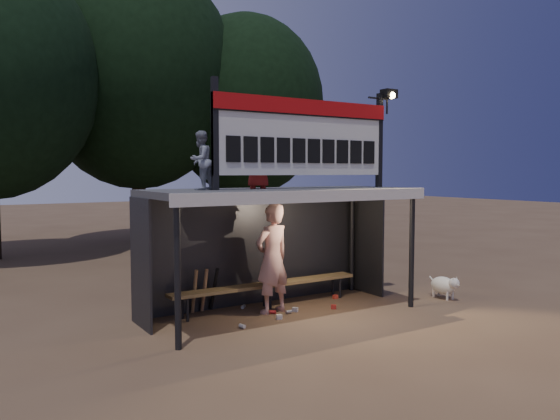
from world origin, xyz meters
name	(u,v)px	position (x,y,z in m)	size (l,w,h in m)	color
ground	(282,314)	(0.00, 0.00, 0.00)	(80.00, 80.00, 0.00)	#503928
player	(272,258)	(-0.11, 0.17, 1.02)	(0.75, 0.49, 2.05)	silver
child_a	(201,160)	(-1.57, 0.10, 2.82)	(0.49, 0.38, 1.00)	gray
child_b	(258,160)	(-0.35, 0.29, 2.84)	(0.51, 0.33, 1.04)	maroon
dugout_shelter	(275,214)	(0.00, 0.24, 1.85)	(5.10, 2.08, 2.32)	#3A3A3D
scoreboard_assembly	(308,135)	(0.56, -0.01, 3.32)	(4.10, 0.27, 1.99)	black
bench	(267,285)	(0.00, 0.55, 0.43)	(4.00, 0.35, 0.48)	olive
tree_mid	(137,75)	(1.00, 11.50, 6.17)	(7.22, 7.22, 10.36)	#322316
tree_right	(246,106)	(5.00, 10.50, 5.19)	(6.08, 6.08, 8.72)	#321E16
dog	(445,285)	(3.50, -0.77, 0.28)	(0.36, 0.81, 0.49)	white
bats	(204,290)	(-1.20, 0.82, 0.43)	(0.48, 0.33, 0.84)	olive
litter	(288,310)	(0.15, 0.02, 0.04)	(2.74, 1.28, 0.08)	#A2221B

